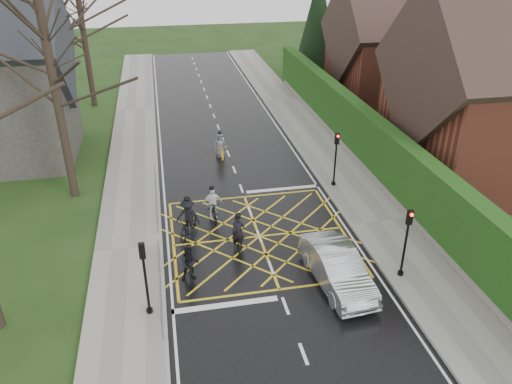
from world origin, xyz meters
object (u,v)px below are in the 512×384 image
object	(u,v)px
cyclist_back	(190,267)
cyclist_rear	(239,238)
cyclist_mid	(188,221)
car	(337,268)
cyclist_lead	(220,148)
cyclist_front	(213,207)

from	to	relation	value
cyclist_back	cyclist_rear	bearing A→B (deg)	40.10
cyclist_rear	cyclist_mid	xyz separation A→B (m)	(-2.10, 1.72, 0.13)
cyclist_back	car	distance (m)	5.95
cyclist_lead	car	world-z (taller)	cyclist_lead
cyclist_lead	car	size ratio (longest dim) A/B	0.38
cyclist_rear	cyclist_mid	world-z (taller)	cyclist_mid
cyclist_back	cyclist_mid	distance (m)	3.59
cyclist_front	cyclist_mid	bearing A→B (deg)	-141.25
cyclist_rear	cyclist_lead	distance (m)	10.45
cyclist_mid	cyclist_lead	bearing A→B (deg)	97.35
cyclist_rear	cyclist_lead	bearing A→B (deg)	91.58
cyclist_mid	car	distance (m)	7.45
cyclist_front	car	xyz separation A→B (m)	(4.29, -6.15, 0.11)
cyclist_front	car	world-z (taller)	cyclist_front
cyclist_rear	cyclist_mid	bearing A→B (deg)	145.38
cyclist_front	cyclist_back	bearing A→B (deg)	-111.96
cyclist_lead	car	xyz separation A→B (m)	(2.91, -13.65, 0.18)
cyclist_back	cyclist_front	xyz separation A→B (m)	(1.50, 4.80, 0.01)
cyclist_mid	cyclist_lead	xyz separation A→B (m)	(2.67, 8.71, -0.14)
cyclist_rear	cyclist_back	distance (m)	2.97
car	cyclist_rear	bearing A→B (deg)	132.27
cyclist_rear	car	xyz separation A→B (m)	(3.48, -3.22, 0.18)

